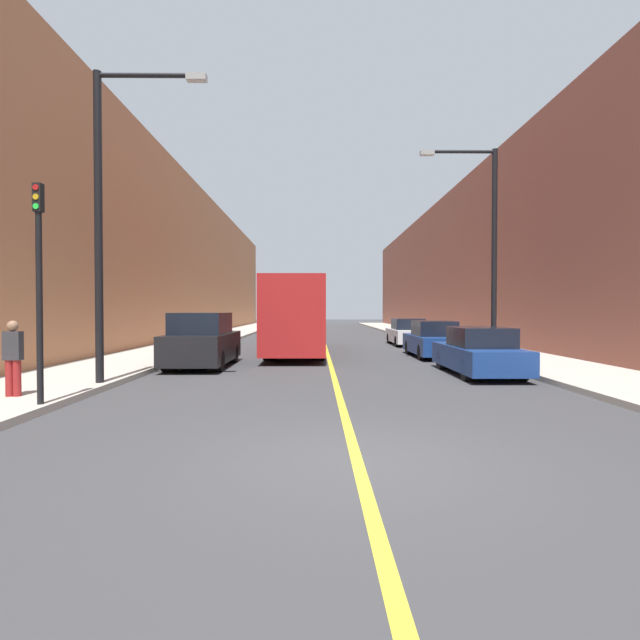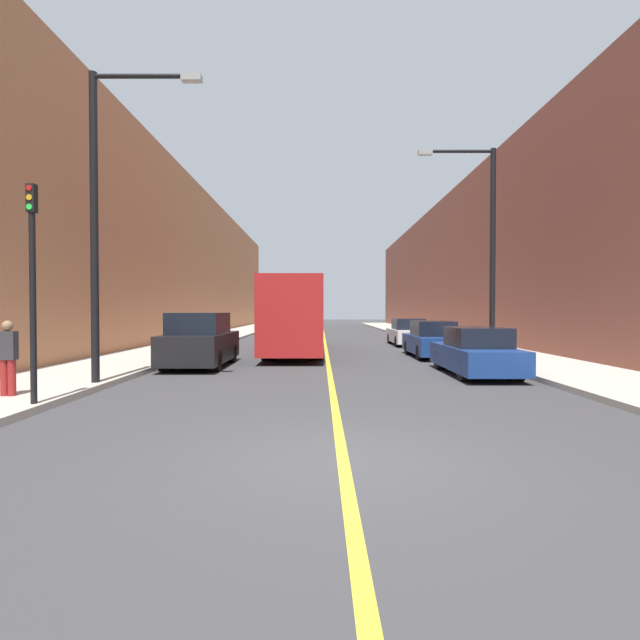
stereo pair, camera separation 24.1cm
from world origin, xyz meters
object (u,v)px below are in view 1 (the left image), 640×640
(parked_suv_left, at_px, (203,342))
(traffic_light, at_px, (39,285))
(car_right_mid, at_px, (433,341))
(street_lamp_right, at_px, (487,239))
(street_lamp_left, at_px, (108,205))
(pedestrian, at_px, (13,357))
(bus, at_px, (297,315))
(car_right_near, at_px, (479,353))
(car_right_far, at_px, (407,333))

(parked_suv_left, xyz_separation_m, traffic_light, (-1.40, -7.72, 1.60))
(car_right_mid, height_order, street_lamp_right, street_lamp_right)
(street_lamp_left, relative_size, street_lamp_right, 1.01)
(car_right_mid, relative_size, pedestrian, 2.75)
(bus, relative_size, car_right_near, 2.63)
(street_lamp_left, height_order, pedestrian, street_lamp_left)
(street_lamp_left, xyz_separation_m, traffic_light, (-0.15, -2.90, -2.14))
(bus, distance_m, pedestrian, 13.96)
(car_right_near, bearing_deg, car_right_mid, 90.36)
(parked_suv_left, relative_size, traffic_light, 1.09)
(parked_suv_left, distance_m, street_lamp_right, 10.92)
(car_right_near, bearing_deg, parked_suv_left, 165.96)
(street_lamp_left, bearing_deg, bus, 67.96)
(parked_suv_left, height_order, car_right_mid, parked_suv_left)
(car_right_mid, bearing_deg, car_right_far, 88.19)
(car_right_near, bearing_deg, street_lamp_left, -165.82)
(car_right_far, relative_size, pedestrian, 2.86)
(bus, distance_m, street_lamp_right, 9.24)
(bus, bearing_deg, car_right_mid, -22.52)
(bus, distance_m, traffic_light, 14.41)
(parked_suv_left, height_order, traffic_light, traffic_light)
(car_right_far, distance_m, pedestrian, 21.03)
(bus, distance_m, street_lamp_left, 11.96)
(car_right_far, bearing_deg, bus, -141.80)
(car_right_near, xyz_separation_m, street_lamp_left, (-10.21, -2.58, 3.96))
(street_lamp_left, bearing_deg, car_right_near, 14.18)
(parked_suv_left, height_order, car_right_far, parked_suv_left)
(car_right_near, bearing_deg, bus, 125.53)
(street_lamp_left, bearing_deg, pedestrian, -121.05)
(bus, height_order, traffic_light, traffic_light)
(traffic_light, bearing_deg, car_right_far, 60.20)
(car_right_far, height_order, street_lamp_right, street_lamp_right)
(parked_suv_left, relative_size, car_right_mid, 1.05)
(car_right_near, distance_m, traffic_light, 11.86)
(car_right_mid, bearing_deg, car_right_near, -89.64)
(bus, distance_m, car_right_near, 10.12)
(car_right_near, distance_m, car_right_mid, 5.78)
(parked_suv_left, bearing_deg, street_lamp_right, 4.49)
(bus, height_order, pedestrian, bus)
(car_right_mid, bearing_deg, bus, 157.48)
(parked_suv_left, distance_m, traffic_light, 8.01)
(bus, distance_m, car_right_mid, 6.38)
(street_lamp_right, bearing_deg, car_right_mid, 115.93)
(car_right_mid, relative_size, street_lamp_left, 0.57)
(bus, height_order, car_right_mid, bus)
(street_lamp_left, height_order, traffic_light, street_lamp_left)
(bus, bearing_deg, car_right_far, 38.20)
(pedestrian, bearing_deg, car_right_near, 21.89)
(bus, bearing_deg, street_lamp_left, -112.04)
(pedestrian, bearing_deg, bus, 66.45)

